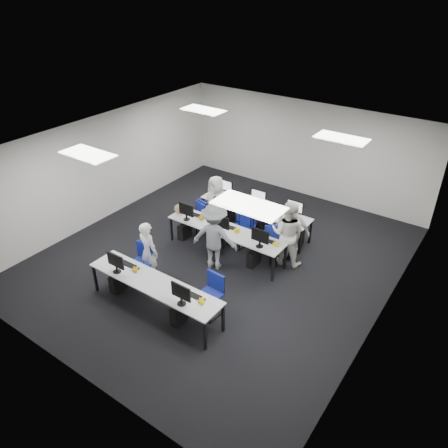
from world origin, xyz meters
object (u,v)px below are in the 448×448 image
Objects in this scene: student_0 at (148,252)px; student_2 at (216,203)px; desk_front at (154,284)px; chair_0 at (141,271)px; chair_4 at (268,250)px; chair_5 at (206,219)px; chair_1 at (210,302)px; chair_6 at (248,230)px; chair_7 at (280,246)px; student_1 at (288,233)px; student_3 at (292,231)px; photographer at (214,237)px; chair_3 at (239,234)px; chair_2 at (198,222)px; desk_mid at (225,231)px.

student_0 is 0.97× the size of student_2.
student_2 is at bearing 105.05° from desk_front.
desk_front is 1.13m from student_0.
chair_0 is 3.18m from chair_4.
desk_front is 3.76× the size of chair_5.
chair_6 is (-0.93, 2.95, -0.04)m from chair_1.
chair_7 is 0.63× the size of student_0.
student_0 is at bearing 36.36° from student_1.
chair_0 is 0.65× the size of student_0.
student_0 reaches higher than chair_5.
student_3 is (2.61, 0.07, 0.50)m from chair_5.
chair_1 is at bearing -84.40° from chair_7.
desk_front is at bearing -110.76° from chair_4.
chair_7 is 1.80m from photographer.
chair_3 is 0.55× the size of student_1.
chair_7 is at bearing -145.99° from photographer.
photographer reaches higher than chair_1.
chair_6 is at bearing 28.01° from chair_2.
chair_5 is (-1.19, 0.75, -0.41)m from desk_mid.
student_0 is 2.77m from student_2.
chair_7 is at bearing -165.91° from student_3.
photographer reaches higher than student_0.
chair_6 is at bearing -106.04° from photographer.
chair_6 is 1.16m from student_2.
chair_4 is at bearing -121.67° from student_0.
chair_5 is 2.68m from student_0.
chair_4 is (2.26, -0.05, -0.01)m from chair_2.
chair_1 is 2.67m from student_1.
chair_1 is (1.02, 0.58, -0.38)m from desk_front.
desk_front is 3.84× the size of chair_6.
student_1 is at bearing 12.19° from chair_4.
chair_6 is at bearing -25.55° from student_1.
chair_1 is at bearing 106.32° from photographer.
desk_front is 1.23m from chair_1.
student_1 is 0.27m from student_3.
desk_mid is 2.03× the size of student_2.
student_3 reaches higher than chair_3.
student_1 reaches higher than desk_front.
chair_5 reaches higher than desk_mid.
photographer reaches higher than chair_3.
chair_4 is at bearing 24.16° from desk_mid.
chair_3 is at bearing 0.93° from student_2.
chair_4 is 0.35m from chair_7.
chair_3 reaches higher than desk_front.
chair_4 reaches higher than desk_mid.
chair_1 is 1.78m from photographer.
chair_5 is 0.56× the size of student_0.
student_3 is at bearing 67.44° from desk_front.
student_2 reaches higher than chair_5.
desk_mid is at bearing -97.00° from photographer.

